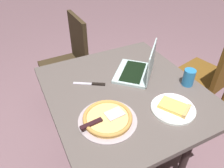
# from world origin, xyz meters

# --- Properties ---
(ground_plane) EXTENTS (12.00, 12.00, 0.00)m
(ground_plane) POSITION_xyz_m (0.00, 0.00, 0.00)
(ground_plane) COLOR #77575F
(dining_table) EXTENTS (1.01, 0.93, 0.74)m
(dining_table) POSITION_xyz_m (0.00, 0.00, 0.65)
(dining_table) COLOR #544A46
(dining_table) RESTS_ON ground_plane
(laptop) EXTENTS (0.37, 0.37, 0.22)m
(laptop) POSITION_xyz_m (0.10, -0.16, 0.79)
(laptop) COLOR #ABC3C3
(laptop) RESTS_ON dining_table
(pizza_plate) EXTENTS (0.25, 0.25, 0.04)m
(pizza_plate) POSITION_xyz_m (-0.27, -0.15, 0.76)
(pizza_plate) COLOR white
(pizza_plate) RESTS_ON dining_table
(pizza_tray) EXTENTS (0.31, 0.31, 0.04)m
(pizza_tray) POSITION_xyz_m (-0.19, 0.21, 0.76)
(pizza_tray) COLOR #A6969C
(pizza_tray) RESTS_ON dining_table
(table_knife) EXTENTS (0.13, 0.19, 0.01)m
(table_knife) POSITION_xyz_m (0.14, 0.16, 0.75)
(table_knife) COLOR #BEB5C9
(table_knife) RESTS_ON dining_table
(drink_cup) EXTENTS (0.07, 0.07, 0.11)m
(drink_cup) POSITION_xyz_m (-0.13, -0.38, 0.80)
(drink_cup) COLOR teal
(drink_cup) RESTS_ON dining_table
(chair_near) EXTENTS (0.40, 0.40, 0.93)m
(chair_near) POSITION_xyz_m (0.85, 0.12, 0.53)
(chair_near) COLOR #342818
(chair_near) RESTS_ON ground_plane
(chair_far) EXTENTS (0.49, 0.49, 0.91)m
(chair_far) POSITION_xyz_m (0.09, -0.92, 0.52)
(chair_far) COLOR brown
(chair_far) RESTS_ON ground_plane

